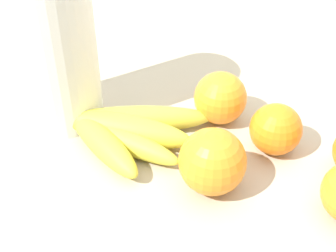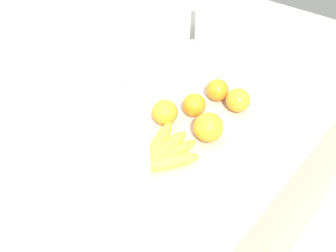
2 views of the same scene
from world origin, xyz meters
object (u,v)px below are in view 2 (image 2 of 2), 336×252
orange_center (218,90)px  sink_basin (218,56)px  banana_bunch (164,154)px  orange_right (165,112)px  orange_back_left (194,105)px  paper_towel_roll (124,137)px  orange_far_right (238,100)px  orange_back_right (208,127)px

orange_center → sink_basin: 0.23m
banana_bunch → orange_center: size_ratio=3.16×
banana_bunch → orange_right: 0.15m
orange_back_left → orange_center: (0.11, -0.01, -0.00)m
orange_center → paper_towel_roll: paper_towel_roll is taller
banana_bunch → orange_center: 0.31m
banana_bunch → orange_back_left: orange_back_left is taller
orange_right → orange_far_right: bearing=-34.2°
orange_center → orange_right: orange_right is taller
paper_towel_roll → orange_far_right: bearing=-8.6°
orange_back_left → orange_back_right: bearing=-122.8°
orange_right → orange_center: bearing=-14.4°
sink_basin → orange_center: bearing=-146.4°
orange_back_right → paper_towel_roll: size_ratio=0.28×
banana_bunch → paper_towel_roll: size_ratio=0.73×
orange_far_right → banana_bunch: bearing=173.6°
orange_center → sink_basin: size_ratio=0.21×
orange_center → orange_right: size_ratio=0.91×
orange_far_right → paper_towel_roll: (-0.40, 0.06, 0.10)m
banana_bunch → orange_back_right: size_ratio=2.65×
orange_center → paper_towel_roll: bearing=-177.7°
banana_bunch → sink_basin: 0.53m
orange_far_right → orange_center: (0.01, 0.08, -0.00)m
orange_center → orange_right: (-0.19, 0.05, 0.00)m
orange_far_right → orange_right: 0.23m
orange_center → paper_towel_roll: size_ratio=0.23×
sink_basin → orange_back_right: bearing=-149.4°
orange_right → paper_towel_roll: paper_towel_roll is taller
banana_bunch → orange_back_left: 0.21m
paper_towel_roll → sink_basin: paper_towel_roll is taller
paper_towel_roll → sink_basin: (0.60, 0.15, -0.11)m
orange_back_left → sink_basin: size_ratio=0.21×
orange_back_right → sink_basin: bearing=30.6°
orange_back_right → paper_towel_roll: paper_towel_roll is taller
orange_center → orange_right: bearing=165.6°
orange_back_right → orange_center: bearing=27.0°
banana_bunch → orange_far_right: orange_far_right is taller
paper_towel_roll → orange_back_left: bearing=4.8°
orange_back_left → paper_towel_roll: paper_towel_roll is taller
orange_right → orange_back_right: bearing=-79.6°
banana_bunch → orange_right: orange_right is taller
orange_far_right → orange_center: 0.08m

